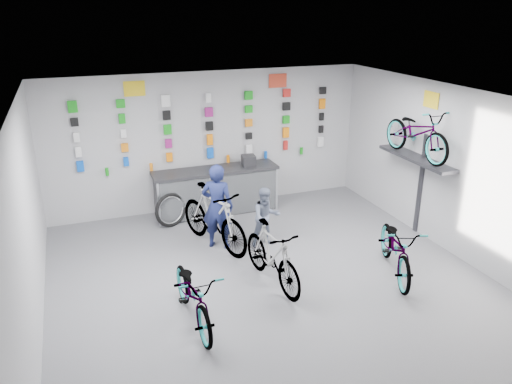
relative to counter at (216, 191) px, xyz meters
name	(u,v)px	position (x,y,z in m)	size (l,w,h in m)	color
floor	(280,294)	(0.00, -3.54, -0.49)	(8.00, 8.00, 0.00)	#515156
ceiling	(284,105)	(0.00, -3.54, 2.51)	(8.00, 8.00, 0.00)	white
wall_back	(209,141)	(0.00, 0.46, 1.01)	(7.00, 7.00, 0.00)	#ADADAF
wall_left	(24,244)	(-3.50, -3.54, 1.01)	(8.00, 8.00, 0.00)	#ADADAF
wall_right	(470,179)	(3.50, -3.54, 1.01)	(8.00, 8.00, 0.00)	#ADADAF
counter	(216,191)	(0.00, 0.00, 0.00)	(2.70, 0.66, 1.00)	black
merch_wall	(208,127)	(-0.02, 0.39, 1.34)	(5.57, 0.08, 1.57)	blue
wall_bracket	(417,162)	(3.33, -2.34, 0.98)	(0.39, 1.90, 2.00)	#333338
sign_left	(134,89)	(-1.50, 0.44, 2.23)	(0.42, 0.02, 0.30)	yellow
sign_right	(278,81)	(1.60, 0.44, 2.23)	(0.42, 0.02, 0.30)	#D34128
sign_side	(431,100)	(3.48, -2.34, 2.16)	(0.02, 0.40, 0.30)	yellow
bike_left	(193,294)	(-1.45, -3.78, -0.03)	(0.61, 1.75, 0.92)	gray
bike_center	(272,256)	(-0.01, -3.21, 0.03)	(0.49, 1.73, 1.04)	gray
bike_right	(396,248)	(2.07, -3.62, 0.00)	(0.64, 1.84, 0.97)	gray
bike_service	(214,217)	(-0.51, -1.56, 0.10)	(0.55, 1.96, 1.18)	gray
bike_wall	(417,133)	(3.25, -2.34, 1.57)	(0.63, 1.80, 0.95)	gray
clerk	(218,207)	(-0.44, -1.60, 0.33)	(0.59, 0.39, 1.63)	#141B45
customer	(266,217)	(0.42, -1.86, 0.09)	(0.56, 0.43, 1.15)	slate
spare_wheel	(171,210)	(-1.08, -0.37, -0.13)	(0.72, 0.37, 0.72)	black
register	(249,160)	(0.75, 0.01, 0.62)	(0.28, 0.30, 0.22)	black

